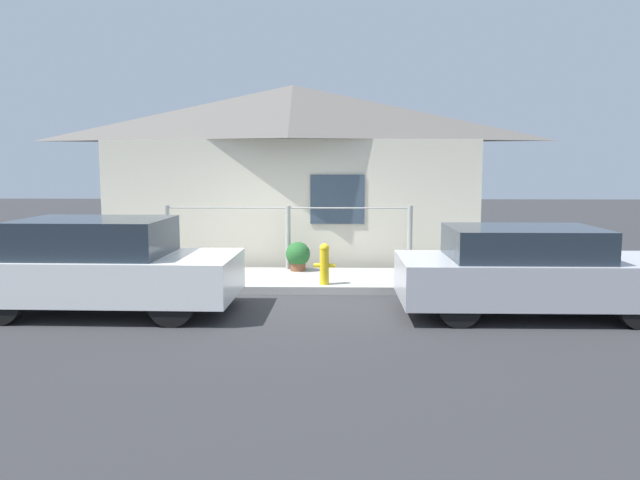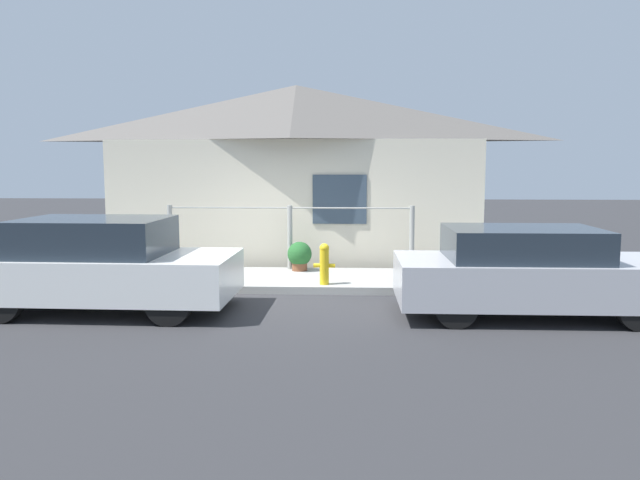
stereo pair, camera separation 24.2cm
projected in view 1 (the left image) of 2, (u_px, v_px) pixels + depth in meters
name	position (u px, v px, depth m)	size (l,w,h in m)	color
ground_plane	(280.00, 295.00, 10.56)	(60.00, 60.00, 0.00)	#2D2D30
sidewalk	(285.00, 280.00, 11.55)	(24.00, 2.01, 0.13)	#9E9E99
house	(293.00, 122.00, 13.51)	(8.19, 2.23, 3.91)	beige
fence	(288.00, 234.00, 12.31)	(4.90, 0.10, 1.26)	#999993
car_left	(103.00, 266.00, 9.23)	(3.87, 1.85, 1.40)	white
car_right	(530.00, 271.00, 9.07)	(3.89, 1.73, 1.29)	#B7B7BC
fire_hydrant	(324.00, 263.00, 10.73)	(0.37, 0.17, 0.72)	yellow
potted_plant_near_hydrant	(298.00, 255.00, 12.14)	(0.48, 0.48, 0.57)	brown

